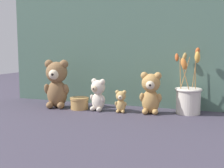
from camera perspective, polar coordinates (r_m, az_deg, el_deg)
The scene contains 8 objects.
ground_plane at distance 1.40m, azimuth -0.28°, elevation -5.52°, with size 4.00×4.00×0.00m, color #3D3847.
backdrop_wall at distance 1.53m, azimuth 1.93°, elevation 10.02°, with size 1.34×0.02×0.77m.
teddy_bear_large at distance 1.49m, azimuth -11.18°, elevation 0.25°, with size 0.14×0.13×0.25m.
teddy_bear_medium at distance 1.34m, azimuth 7.87°, elevation -1.63°, with size 0.11×0.10×0.20m.
teddy_bear_small at distance 1.40m, azimuth -2.89°, elevation -2.06°, with size 0.09×0.08×0.16m.
teddy_bear_tiny at distance 1.36m, azimuth 1.79°, elevation -3.45°, with size 0.06×0.06×0.11m.
flower_vase at distance 1.38m, azimuth 15.24°, elevation -2.59°, with size 0.13×0.15×0.31m.
decorative_tin_tall at distance 1.45m, azimuth -6.61°, elevation -3.89°, with size 0.10×0.10×0.06m.
Camera 1 is at (0.47, -1.28, 0.30)m, focal length 45.00 mm.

